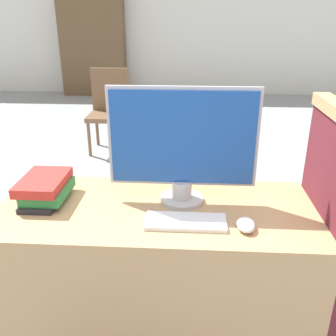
# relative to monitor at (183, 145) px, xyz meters

# --- Properties ---
(wall_back) EXTENTS (12.00, 0.06, 2.80)m
(wall_back) POSITION_rel_monitor_xyz_m (-0.11, 6.18, 0.37)
(wall_back) COLOR white
(wall_back) RESTS_ON ground_plane
(desk) EXTENTS (1.34, 0.59, 0.77)m
(desk) POSITION_rel_monitor_xyz_m (-0.11, -0.06, -0.64)
(desk) COLOR tan
(desk) RESTS_ON ground_plane
(carrel_divider) EXTENTS (0.07, 0.55, 1.21)m
(carrel_divider) POSITION_rel_monitor_xyz_m (0.59, -0.08, -0.41)
(carrel_divider) COLOR #5B1E28
(carrel_divider) RESTS_ON ground_plane
(monitor) EXTENTS (0.61, 0.19, 0.50)m
(monitor) POSITION_rel_monitor_xyz_m (0.00, 0.00, 0.00)
(monitor) COLOR #B7B7BC
(monitor) RESTS_ON desk
(keyboard) EXTENTS (0.31, 0.13, 0.02)m
(keyboard) POSITION_rel_monitor_xyz_m (0.02, -0.19, -0.25)
(keyboard) COLOR white
(keyboard) RESTS_ON desk
(mouse) EXTENTS (0.07, 0.11, 0.04)m
(mouse) POSITION_rel_monitor_xyz_m (0.25, -0.21, -0.24)
(mouse) COLOR silver
(mouse) RESTS_ON desk
(book_stack) EXTENTS (0.19, 0.27, 0.11)m
(book_stack) POSITION_rel_monitor_xyz_m (-0.59, -0.03, -0.20)
(book_stack) COLOR #232328
(book_stack) RESTS_ON desk
(far_chair) EXTENTS (0.44, 0.44, 0.93)m
(far_chair) POSITION_rel_monitor_xyz_m (-0.92, 2.78, -0.51)
(far_chair) COLOR brown
(far_chair) RESTS_ON ground_plane
(bookshelf_far) EXTENTS (1.22, 0.32, 1.84)m
(bookshelf_far) POSITION_rel_monitor_xyz_m (-1.87, 5.94, -0.11)
(bookshelf_far) COLOR brown
(bookshelf_far) RESTS_ON ground_plane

